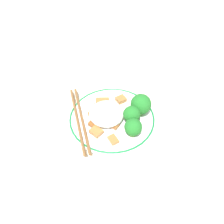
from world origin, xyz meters
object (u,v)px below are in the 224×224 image
(plate, at_px, (112,118))
(broccoli_back_right, at_px, (141,104))
(broccoli_back_left, at_px, (133,127))
(broccoli_back_center, at_px, (132,114))
(chopsticks, at_px, (80,118))

(plate, bearing_deg, broccoli_back_right, -97.57)
(broccoli_back_left, bearing_deg, broccoli_back_center, -15.29)
(broccoli_back_center, bearing_deg, broccoli_back_right, -55.85)
(chopsticks, bearing_deg, plate, -101.94)
(broccoli_back_left, xyz_separation_m, chopsticks, (0.09, 0.12, -0.02))
(plate, distance_m, broccoli_back_right, 0.09)
(plate, xyz_separation_m, broccoli_back_left, (-0.07, -0.03, 0.03))
(broccoli_back_left, bearing_deg, plate, 24.29)
(plate, relative_size, broccoli_back_right, 3.66)
(plate, height_order, broccoli_back_center, broccoli_back_center)
(chopsticks, bearing_deg, broccoli_back_center, -112.07)
(plate, bearing_deg, broccoli_back_left, -155.71)
(broccoli_back_left, relative_size, broccoli_back_center, 0.93)
(broccoli_back_left, height_order, broccoli_back_right, broccoli_back_right)
(broccoli_back_left, height_order, chopsticks, broccoli_back_left)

